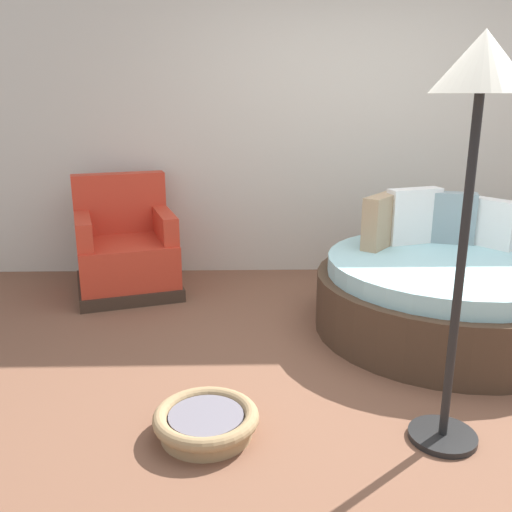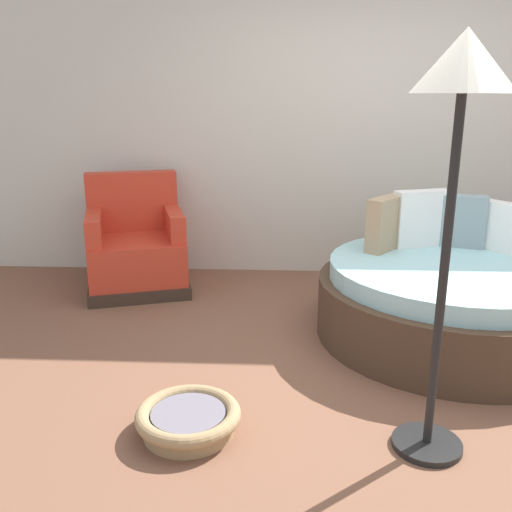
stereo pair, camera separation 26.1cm
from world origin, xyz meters
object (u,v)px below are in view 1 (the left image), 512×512
(floor_lamp, at_px, (478,106))
(pet_basket, at_px, (206,421))
(red_armchair, at_px, (126,251))
(round_daybed, at_px, (446,292))

(floor_lamp, bearing_deg, pet_basket, 176.94)
(red_armchair, xyz_separation_m, floor_lamp, (1.91, -2.15, 1.20))
(round_daybed, xyz_separation_m, pet_basket, (-1.57, -1.22, -0.20))
(round_daybed, relative_size, red_armchair, 1.77)
(round_daybed, bearing_deg, red_armchair, 159.72)
(red_armchair, distance_m, pet_basket, 2.25)
(red_armchair, relative_size, floor_lamp, 0.55)
(round_daybed, height_order, pet_basket, round_daybed)
(round_daybed, relative_size, floor_lamp, 0.97)
(red_armchair, xyz_separation_m, pet_basket, (0.79, -2.09, -0.26))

